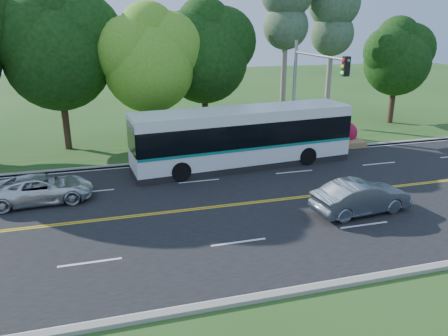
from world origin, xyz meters
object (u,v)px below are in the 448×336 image
object	(u,v)px
sedan	(361,197)
traffic_signal	(308,83)
suv	(42,189)
transit_bus	(243,138)

from	to	relation	value
sedan	traffic_signal	bearing A→B (deg)	-13.31
suv	sedan	bearing A→B (deg)	-113.13
sedan	transit_bus	bearing A→B (deg)	14.88
traffic_signal	transit_bus	bearing A→B (deg)	179.68
sedan	suv	size ratio (longest dim) A/B	0.96
suv	traffic_signal	bearing A→B (deg)	-82.58
traffic_signal	suv	bearing A→B (deg)	-170.00
traffic_signal	sedan	size ratio (longest dim) A/B	1.58
transit_bus	suv	xyz separation A→B (m)	(-10.71, -2.61, -1.02)
traffic_signal	suv	world-z (taller)	traffic_signal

